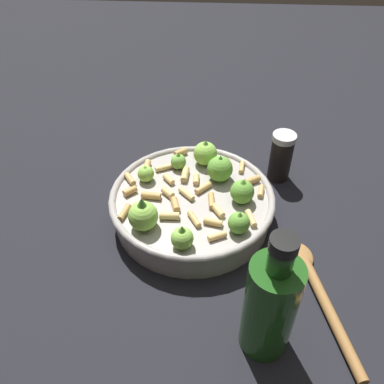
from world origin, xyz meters
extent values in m
plane|color=black|center=(0.00, 0.00, 0.00)|extent=(2.40, 2.40, 0.00)
cylinder|color=#9E9993|center=(0.00, 0.00, 0.03)|extent=(0.28, 0.28, 0.05)
torus|color=#9E9993|center=(0.00, 0.00, 0.05)|extent=(0.29, 0.29, 0.01)
sphere|color=#609E38|center=(-0.01, -0.08, 0.07)|extent=(0.04, 0.04, 0.04)
cone|color=#609E38|center=(-0.01, -0.08, 0.09)|extent=(0.02, 0.02, 0.01)
sphere|color=#8CC64C|center=(0.04, 0.09, 0.07)|extent=(0.03, 0.03, 0.03)
cone|color=#8CC64C|center=(0.04, 0.09, 0.08)|extent=(0.02, 0.02, 0.01)
sphere|color=#8CC64C|center=(0.10, -0.02, 0.07)|extent=(0.04, 0.04, 0.04)
cone|color=#75B247|center=(0.10, -0.02, 0.09)|extent=(0.02, 0.02, 0.02)
sphere|color=#609E38|center=(-0.08, -0.08, 0.07)|extent=(0.03, 0.03, 0.03)
cone|color=#75B247|center=(-0.08, -0.08, 0.08)|extent=(0.02, 0.02, 0.01)
sphere|color=#8CC64C|center=(-0.11, 0.01, 0.07)|extent=(0.03, 0.03, 0.03)
cone|color=#609E38|center=(-0.11, 0.01, 0.09)|extent=(0.02, 0.02, 0.02)
sphere|color=#609E38|center=(0.05, -0.05, 0.07)|extent=(0.05, 0.05, 0.05)
cone|color=#4C8933|center=(0.05, -0.05, 0.09)|extent=(0.02, 0.02, 0.02)
sphere|color=#8CC64C|center=(-0.08, 0.07, 0.07)|extent=(0.05, 0.05, 0.05)
cone|color=#4C8933|center=(-0.08, 0.07, 0.10)|extent=(0.02, 0.02, 0.02)
sphere|color=#75B247|center=(0.08, 0.03, 0.06)|extent=(0.03, 0.03, 0.03)
cone|color=#609E38|center=(0.08, 0.03, 0.08)|extent=(0.01, 0.01, 0.01)
cylinder|color=tan|center=(0.00, 0.01, 0.06)|extent=(0.03, 0.03, 0.01)
cylinder|color=tan|center=(0.00, 0.04, 0.06)|extent=(0.03, 0.03, 0.01)
cylinder|color=tan|center=(0.07, 0.09, 0.06)|extent=(0.03, 0.01, 0.01)
cylinder|color=tan|center=(0.00, 0.11, 0.06)|extent=(0.02, 0.03, 0.01)
cylinder|color=tan|center=(-0.06, -0.01, 0.06)|extent=(0.03, 0.03, 0.01)
cylinder|color=tan|center=(-0.04, -0.05, 0.06)|extent=(0.03, 0.02, 0.01)
cylinder|color=tan|center=(-0.09, -0.04, 0.06)|extent=(0.02, 0.03, 0.01)
cylinder|color=tan|center=(0.12, 0.03, 0.06)|extent=(0.02, 0.03, 0.01)
cylinder|color=tan|center=(-0.01, 0.07, 0.06)|extent=(0.02, 0.03, 0.01)
cylinder|color=tan|center=(-0.04, 0.08, 0.06)|extent=(0.02, 0.03, 0.01)
cylinder|color=tan|center=(0.09, -0.06, 0.06)|extent=(0.03, 0.02, 0.01)
cylinder|color=tan|center=(0.04, -0.01, 0.06)|extent=(0.02, 0.01, 0.01)
cylinder|color=tan|center=(0.04, 0.04, 0.06)|extent=(0.03, 0.02, 0.01)
cylinder|color=tan|center=(0.04, -0.11, 0.06)|extent=(0.03, 0.03, 0.01)
cylinder|color=tan|center=(-0.01, -0.03, 0.06)|extent=(0.03, 0.01, 0.01)
cylinder|color=tan|center=(-0.06, 0.03, 0.06)|extent=(0.01, 0.03, 0.01)
cylinder|color=tan|center=(-0.03, 0.03, 0.06)|extent=(0.03, 0.02, 0.01)
cylinder|color=tan|center=(0.03, 0.11, 0.06)|extent=(0.03, 0.03, 0.01)
cylinder|color=tan|center=(0.05, 0.02, 0.06)|extent=(0.03, 0.01, 0.01)
cylinder|color=tan|center=(-0.05, -0.10, 0.06)|extent=(0.03, 0.02, 0.01)
cylinder|color=tan|center=(0.08, -0.09, 0.05)|extent=(0.03, 0.01, 0.01)
cylinder|color=tan|center=(0.07, 0.06, 0.06)|extent=(0.02, 0.03, 0.01)
cylinder|color=tan|center=(0.01, -0.12, 0.06)|extent=(0.03, 0.01, 0.01)
cylinder|color=tan|center=(-0.05, 0.11, 0.06)|extent=(0.03, 0.02, 0.01)
cylinder|color=tan|center=(0.02, -0.02, 0.06)|extent=(0.03, 0.03, 0.01)
cylinder|color=tan|center=(-0.07, -0.04, 0.06)|extent=(0.02, 0.03, 0.01)
cylinder|color=black|center=(0.12, -0.17, 0.04)|extent=(0.04, 0.04, 0.09)
cylinder|color=silver|center=(0.12, -0.17, 0.10)|extent=(0.04, 0.04, 0.01)
cylinder|color=#1E4C19|center=(-0.23, -0.11, 0.08)|extent=(0.07, 0.07, 0.16)
cylinder|color=#1E4C19|center=(-0.23, -0.11, 0.17)|extent=(0.03, 0.03, 0.04)
cylinder|color=black|center=(-0.23, -0.11, 0.20)|extent=(0.03, 0.03, 0.02)
cylinder|color=olive|center=(-0.19, -0.21, 0.01)|extent=(0.19, 0.06, 0.02)
ellipsoid|color=olive|center=(-0.08, -0.18, 0.01)|extent=(0.06, 0.05, 0.01)
camera|label=1|loc=(-0.52, -0.03, 0.53)|focal=38.18mm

